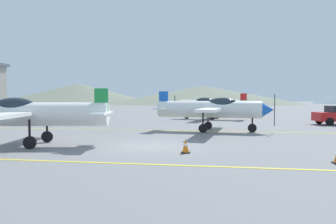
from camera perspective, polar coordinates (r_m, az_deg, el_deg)
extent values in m
plane|color=slate|center=(16.05, -2.94, -5.82)|extent=(400.00, 400.00, 0.00)
cube|color=yellow|center=(11.91, -7.49, -8.72)|extent=(80.00, 0.16, 0.01)
cube|color=yellow|center=(23.29, 0.98, -3.22)|extent=(80.00, 0.16, 0.01)
cylinder|color=white|center=(17.33, -21.85, -0.36)|extent=(7.17, 2.43, 1.15)
ellipsoid|color=#1E2833|center=(17.67, -24.71, 0.75)|extent=(2.22, 1.30, 0.94)
cube|color=white|center=(17.48, -23.13, -0.19)|extent=(2.81, 9.22, 0.17)
cube|color=white|center=(16.46, -11.29, -0.19)|extent=(1.21, 2.79, 0.10)
cube|color=#1E8C3F|center=(16.44, -11.30, 1.80)|extent=(0.67, 0.24, 1.25)
cylinder|color=black|center=(18.38, -19.94, -2.36)|extent=(0.10, 0.10, 1.05)
cylinder|color=black|center=(18.43, -19.92, -3.98)|extent=(0.60, 0.23, 0.58)
cylinder|color=black|center=(16.23, -22.55, -3.01)|extent=(0.10, 0.10, 1.05)
cylinder|color=black|center=(16.29, -22.52, -4.84)|extent=(0.60, 0.23, 0.58)
cylinder|color=white|center=(23.11, 6.96, 0.45)|extent=(7.16, 1.85, 1.15)
cone|color=blue|center=(22.88, 16.68, 0.35)|extent=(0.82, 1.04, 0.97)
cube|color=black|center=(22.89, 17.73, 0.34)|extent=(0.05, 0.13, 2.08)
ellipsoid|color=#1E2833|center=(22.98, 9.28, 1.29)|extent=(2.17, 1.14, 0.94)
cube|color=white|center=(23.05, 7.99, 0.57)|extent=(2.05, 9.23, 0.17)
cube|color=white|center=(23.78, -0.76, 0.65)|extent=(0.99, 2.77, 0.10)
cube|color=blue|center=(23.77, -0.76, 2.03)|extent=(0.67, 0.19, 1.25)
cylinder|color=black|center=(22.91, 14.19, -1.36)|extent=(0.10, 0.10, 1.05)
cylinder|color=black|center=(22.95, 14.17, -2.66)|extent=(0.59, 0.18, 0.58)
cylinder|color=black|center=(22.04, 5.99, -1.44)|extent=(0.10, 0.10, 1.05)
cylinder|color=black|center=(22.08, 5.98, -2.80)|extent=(0.59, 0.18, 0.58)
cylinder|color=black|center=(24.30, 6.85, -1.09)|extent=(0.10, 0.10, 1.05)
cylinder|color=black|center=(24.34, 6.85, -2.32)|extent=(0.59, 0.18, 0.58)
cylinder|color=silver|center=(36.01, 7.66, 1.16)|extent=(7.17, 2.51, 1.15)
cone|color=red|center=(37.09, 1.77, 1.22)|extent=(0.91, 1.10, 0.97)
cube|color=black|center=(37.23, 1.17, 1.22)|extent=(0.07, 0.13, 2.08)
ellipsoid|color=#1E2833|center=(36.23, 6.22, 1.72)|extent=(2.23, 1.33, 0.94)
cube|color=silver|center=(36.11, 7.02, 1.25)|extent=(2.92, 9.21, 0.17)
cube|color=silver|center=(35.42, 12.75, 1.18)|extent=(1.25, 2.80, 0.10)
cube|color=red|center=(35.41, 12.76, 2.11)|extent=(0.67, 0.25, 1.25)
cylinder|color=black|center=(36.81, 3.23, 0.12)|extent=(0.10, 0.10, 1.05)
cylinder|color=black|center=(36.83, 3.23, -0.69)|extent=(0.60, 0.24, 0.58)
cylinder|color=black|center=(37.10, 8.37, 0.12)|extent=(0.10, 0.10, 1.05)
cylinder|color=black|center=(37.13, 8.36, -0.69)|extent=(0.60, 0.24, 0.58)
cylinder|color=black|center=(34.87, 7.56, -0.02)|extent=(0.10, 0.10, 1.05)
cylinder|color=black|center=(34.90, 7.55, -0.88)|extent=(0.60, 0.24, 0.58)
cylinder|color=black|center=(32.29, 24.38, -1.30)|extent=(0.67, 0.34, 0.64)
cylinder|color=black|center=(30.69, 25.88, -1.51)|extent=(0.67, 0.34, 0.64)
cube|color=black|center=(14.06, 3.02, -6.92)|extent=(0.36, 0.36, 0.04)
cone|color=orange|center=(14.01, 3.02, -5.73)|extent=(0.29, 0.29, 0.55)
cylinder|color=white|center=(14.01, 3.02, -5.61)|extent=(0.20, 0.20, 0.08)
cone|color=slate|center=(175.06, -15.09, 3.17)|extent=(75.47, 75.47, 9.51)
cone|color=slate|center=(129.25, 5.92, 2.95)|extent=(74.45, 74.45, 6.90)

